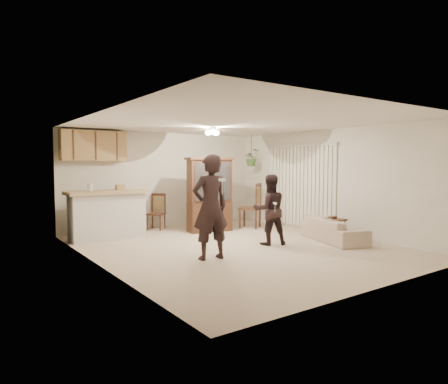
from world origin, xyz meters
TOP-DOWN VIEW (x-y plane):
  - floor at (0.00, 0.00)m, footprint 6.50×6.50m
  - ceiling at (0.00, 0.00)m, footprint 5.50×6.50m
  - wall_back at (0.00, 3.25)m, footprint 5.50×0.02m
  - wall_front at (0.00, -3.25)m, footprint 5.50×0.02m
  - wall_left at (-2.75, 0.00)m, footprint 0.02×6.50m
  - wall_right at (2.75, 0.00)m, footprint 0.02×6.50m
  - breakfast_bar at (-1.85, 2.35)m, footprint 1.60×0.55m
  - bar_top at (-1.85, 2.35)m, footprint 1.75×0.70m
  - upper_cabinets at (-1.90, 3.07)m, footprint 1.50×0.34m
  - vertical_blinds at (2.71, 0.90)m, footprint 0.06×2.30m
  - ceiling_fixture at (0.20, 1.20)m, footprint 0.36×0.36m
  - hanging_plant at (2.30, 2.40)m, footprint 0.43×0.37m
  - plant_cord at (2.30, 2.40)m, footprint 0.01×0.01m
  - sofa at (2.08, -0.71)m, footprint 1.28×2.01m
  - adult at (-1.00, -0.55)m, footprint 0.70×0.50m
  - child at (0.70, -0.19)m, footprint 0.81×0.73m
  - china_hutch at (0.58, 1.91)m, footprint 1.22×0.62m
  - side_table at (2.04, -0.72)m, footprint 0.46×0.46m
  - chair_bar at (-2.22, 2.41)m, footprint 0.51×0.51m
  - chair_hutch_left at (-0.39, 2.92)m, footprint 0.57×0.57m
  - chair_hutch_right at (1.74, 1.75)m, footprint 0.73×0.73m
  - controller_adult at (-1.04, -0.98)m, footprint 0.07×0.16m
  - controller_child at (0.57, -0.50)m, footprint 0.09×0.13m

SIDE VIEW (x-z plane):
  - floor at x=0.00m, z-range 0.00..0.00m
  - side_table at x=2.04m, z-range -0.02..0.53m
  - chair_hutch_left at x=-0.39m, z-range -0.20..0.72m
  - chair_bar at x=-2.22m, z-range -0.21..0.75m
  - chair_hutch_right at x=1.74m, z-range -0.26..0.92m
  - sofa at x=2.08m, z-range 0.00..0.73m
  - breakfast_bar at x=-1.85m, z-range 0.00..1.00m
  - child at x=0.70m, z-range 0.00..1.35m
  - controller_child at x=0.57m, z-range 0.87..0.91m
  - adult at x=-1.00m, z-range 0.00..1.80m
  - china_hutch at x=0.58m, z-range -0.01..1.82m
  - bar_top at x=-1.85m, z-range 1.01..1.09m
  - vertical_blinds at x=2.71m, z-range 0.05..2.15m
  - wall_back at x=0.00m, z-range 0.00..2.50m
  - wall_front at x=0.00m, z-range 0.00..2.50m
  - wall_left at x=-2.75m, z-range 0.00..2.50m
  - wall_right at x=2.75m, z-range 0.00..2.50m
  - controller_adult at x=-1.04m, z-range 1.39..1.44m
  - hanging_plant at x=2.30m, z-range 1.61..2.09m
  - upper_cabinets at x=-1.90m, z-range 1.75..2.45m
  - plant_cord at x=2.30m, z-range 1.85..2.50m
  - ceiling_fixture at x=0.20m, z-range 2.30..2.50m
  - ceiling at x=0.00m, z-range 2.49..2.51m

